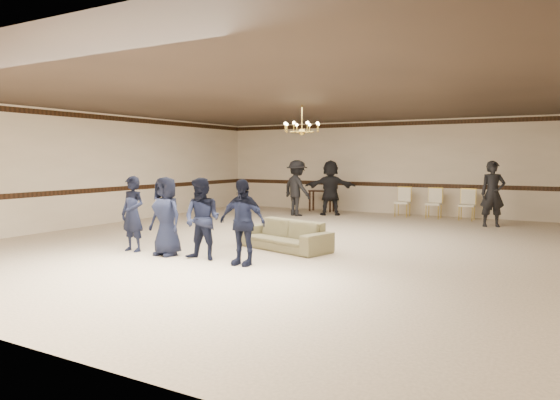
{
  "coord_description": "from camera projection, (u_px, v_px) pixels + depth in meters",
  "views": [
    {
      "loc": [
        5.68,
        -10.08,
        1.92
      ],
      "look_at": [
        0.24,
        -0.5,
        1.0
      ],
      "focal_mm": 32.5,
      "sensor_mm": 36.0,
      "label": 1
    }
  ],
  "objects": [
    {
      "name": "banquet_chair_mid",
      "position": [
        434.0,
        204.0,
        16.04
      ],
      "size": [
        0.46,
        0.46,
        0.95
      ],
      "primitive_type": null,
      "rotation": [
        0.0,
        0.0,
        0.0
      ],
      "color": "#F2E9CB",
      "rests_on": "floor"
    },
    {
      "name": "settee",
      "position": [
        284.0,
        235.0,
        10.65
      ],
      "size": [
        2.23,
        1.34,
        0.61
      ],
      "primitive_type": "imported",
      "rotation": [
        0.0,
        0.0,
        -0.27
      ],
      "color": "#7C7752",
      "rests_on": "floor"
    },
    {
      "name": "chandelier",
      "position": [
        302.0,
        119.0,
        12.32
      ],
      "size": [
        0.94,
        0.94,
        0.89
      ],
      "primitive_type": null,
      "color": "gold",
      "rests_on": "ceiling"
    },
    {
      "name": "banquet_chair_right",
      "position": [
        467.0,
        205.0,
        15.54
      ],
      "size": [
        0.48,
        0.48,
        0.95
      ],
      "primitive_type": null,
      "rotation": [
        0.0,
        0.0,
        0.04
      ],
      "color": "#F2E9CB",
      "rests_on": "floor"
    },
    {
      "name": "console_table",
      "position": [
        322.0,
        201.0,
        18.19
      ],
      "size": [
        0.92,
        0.42,
        0.76
      ],
      "primitive_type": "cube",
      "rotation": [
        0.0,
        0.0,
        -0.04
      ],
      "color": "#321910",
      "rests_on": "floor"
    },
    {
      "name": "boy_a",
      "position": [
        133.0,
        214.0,
        10.39
      ],
      "size": [
        0.57,
        0.37,
        1.55
      ],
      "primitive_type": "imported",
      "rotation": [
        0.0,
        0.0,
        -0.01
      ],
      "color": "black",
      "rests_on": "floor"
    },
    {
      "name": "banquet_chair_left",
      "position": [
        403.0,
        202.0,
        16.53
      ],
      "size": [
        0.47,
        0.47,
        0.95
      ],
      "primitive_type": null,
      "rotation": [
        0.0,
        0.0,
        -0.02
      ],
      "color": "#F2E9CB",
      "rests_on": "floor"
    },
    {
      "name": "adult_left",
      "position": [
        297.0,
        188.0,
        16.78
      ],
      "size": [
        1.37,
        1.11,
        1.84
      ],
      "primitive_type": "imported",
      "rotation": [
        0.0,
        0.0,
        2.72
      ],
      "color": "black",
      "rests_on": "floor"
    },
    {
      "name": "boy_c",
      "position": [
        202.0,
        219.0,
        9.5
      ],
      "size": [
        0.79,
        0.64,
        1.55
      ],
      "primitive_type": "imported",
      "rotation": [
        0.0,
        0.0,
        0.07
      ],
      "color": "black",
      "rests_on": "floor"
    },
    {
      "name": "adult_right",
      "position": [
        493.0,
        194.0,
        14.08
      ],
      "size": [
        0.8,
        0.68,
        1.84
      ],
      "primitive_type": "imported",
      "rotation": [
        0.0,
        0.0,
        0.44
      ],
      "color": "black",
      "rests_on": "floor"
    },
    {
      "name": "chair_rail",
      "position": [
        380.0,
        184.0,
        17.66
      ],
      "size": [
        12.0,
        0.02,
        0.14
      ],
      "primitive_type": "cube",
      "color": "black",
      "rests_on": "wall_back"
    },
    {
      "name": "adult_mid",
      "position": [
        330.0,
        188.0,
        16.94
      ],
      "size": [
        1.77,
        1.24,
        1.84
      ],
      "primitive_type": "imported",
      "rotation": [
        0.0,
        0.0,
        3.6
      ],
      "color": "black",
      "rests_on": "floor"
    },
    {
      "name": "room",
      "position": [
        282.0,
        172.0,
        11.55
      ],
      "size": [
        12.01,
        14.01,
        3.21
      ],
      "color": "beige",
      "rests_on": "ground"
    },
    {
      "name": "boy_d",
      "position": [
        242.0,
        222.0,
        9.06
      ],
      "size": [
        0.93,
        0.43,
        1.55
      ],
      "primitive_type": "imported",
      "rotation": [
        0.0,
        0.0,
        0.06
      ],
      "color": "black",
      "rests_on": "floor"
    },
    {
      "name": "boy_b",
      "position": [
        166.0,
        216.0,
        9.94
      ],
      "size": [
        0.8,
        0.56,
        1.55
      ],
      "primitive_type": "imported",
      "rotation": [
        0.0,
        0.0,
        -0.09
      ],
      "color": "black",
      "rests_on": "floor"
    },
    {
      "name": "crown_molding",
      "position": [
        381.0,
        124.0,
        17.48
      ],
      "size": [
        12.0,
        0.02,
        0.14
      ],
      "primitive_type": "cube",
      "color": "black",
      "rests_on": "wall_back"
    }
  ]
}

